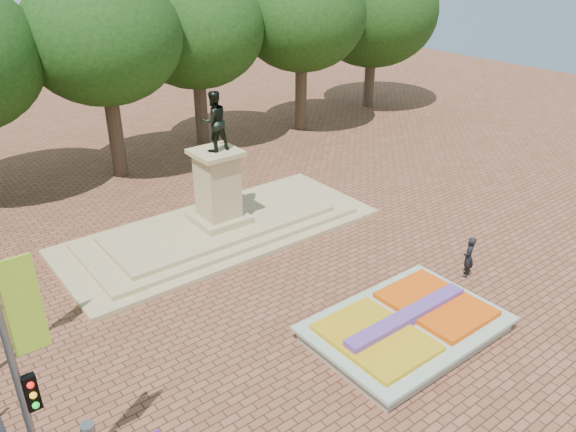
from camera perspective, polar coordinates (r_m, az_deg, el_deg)
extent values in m
plane|color=brown|center=(19.88, 5.48, -10.28)|extent=(90.00, 90.00, 0.00)
cube|color=gray|center=(19.28, 11.86, -11.29)|extent=(6.00, 4.00, 0.45)
cube|color=#ACB9A8|center=(19.11, 11.93, -10.64)|extent=(6.30, 4.30, 0.12)
cube|color=#F7510D|center=(20.00, 14.74, -8.68)|extent=(2.60, 3.40, 0.22)
cube|color=gold|center=(18.15, 8.88, -12.13)|extent=(2.60, 3.40, 0.18)
cube|color=#4B2E7F|center=(18.98, 11.99, -10.10)|extent=(5.20, 0.55, 0.38)
cube|color=tan|center=(25.29, -6.89, -1.51)|extent=(14.00, 6.00, 0.20)
cube|color=tan|center=(25.20, -6.91, -1.10)|extent=(12.00, 5.00, 0.20)
cube|color=tan|center=(25.11, -6.93, -0.70)|extent=(10.00, 4.00, 0.20)
cube|color=tan|center=(25.00, -6.96, -0.19)|extent=(2.20, 2.20, 0.30)
cube|color=tan|center=(24.35, -7.16, 3.08)|extent=(1.50, 1.50, 2.80)
cube|color=tan|center=(23.81, -7.36, 6.40)|extent=(1.90, 1.90, 0.20)
imported|color=black|center=(23.39, -7.55, 9.52)|extent=(1.22, 0.95, 2.50)
cylinder|color=#3B2920|center=(32.65, -17.89, 7.50)|extent=(0.80, 0.80, 4.00)
ellipsoid|color=black|center=(31.56, -19.09, 15.57)|extent=(8.80, 8.80, 7.48)
cylinder|color=#3B2920|center=(35.47, -7.26, 9.99)|extent=(0.80, 0.80, 4.00)
ellipsoid|color=black|center=(34.47, -7.71, 17.50)|extent=(8.80, 8.80, 7.48)
cylinder|color=#3B2920|center=(39.34, 1.67, 11.80)|extent=(0.80, 0.80, 4.00)
ellipsoid|color=black|center=(38.45, 1.76, 18.59)|extent=(8.80, 8.80, 7.48)
cylinder|color=#3B2920|center=(44.00, 8.93, 13.06)|extent=(0.80, 0.80, 4.00)
ellipsoid|color=black|center=(43.20, 9.39, 19.12)|extent=(8.80, 8.80, 7.48)
cylinder|color=slate|center=(13.35, -25.68, -15.27)|extent=(0.16, 0.16, 7.00)
cube|color=#ACD52A|center=(12.36, -25.29, -8.28)|extent=(0.70, 0.04, 2.20)
cube|color=black|center=(13.56, -24.59, -15.97)|extent=(0.28, 0.18, 0.90)
imported|color=black|center=(22.73, 17.87, -4.00)|extent=(0.72, 0.64, 1.66)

